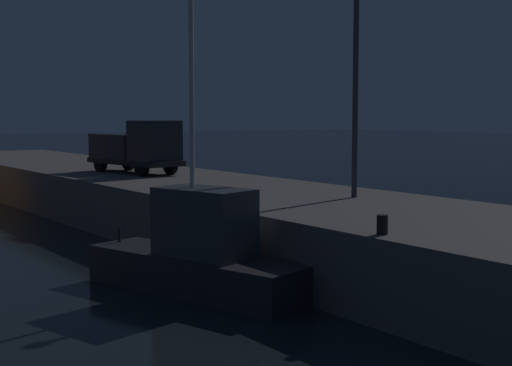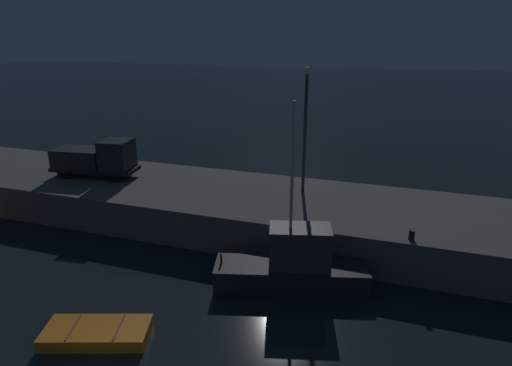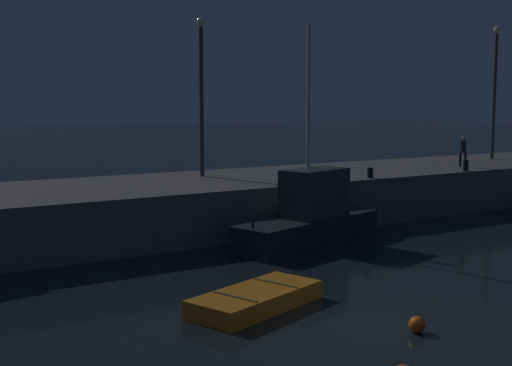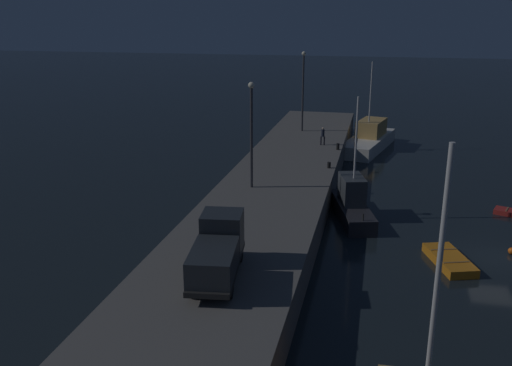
{
  "view_description": "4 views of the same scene",
  "coord_description": "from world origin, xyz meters",
  "px_view_note": "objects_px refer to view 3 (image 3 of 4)",
  "views": [
    {
      "loc": [
        23.03,
        -1.74,
        5.21
      ],
      "look_at": [
        1.52,
        13.46,
        2.7
      ],
      "focal_mm": 51.7,
      "sensor_mm": 36.0,
      "label": 1
    },
    {
      "loc": [
        8.79,
        -8.22,
        11.37
      ],
      "look_at": [
        1.17,
        14.73,
        2.91
      ],
      "focal_mm": 29.46,
      "sensor_mm": 36.0,
      "label": 2
    },
    {
      "loc": [
        -11.36,
        -12.75,
        5.73
      ],
      "look_at": [
        5.42,
        13.81,
        2.01
      ],
      "focal_mm": 47.34,
      "sensor_mm": 36.0,
      "label": 3
    },
    {
      "loc": [
        -33.14,
        7.41,
        14.3
      ],
      "look_at": [
        3.66,
        15.77,
        2.58
      ],
      "focal_mm": 38.69,
      "sensor_mm": 36.0,
      "label": 4
    }
  ],
  "objects_px": {
    "lamp_post_east": "(495,83)",
    "bollard_west": "(466,165)",
    "fishing_boat_blue": "(310,217)",
    "lamp_post_west": "(201,84)",
    "mooring_buoy_near": "(417,325)",
    "bollard_east": "(370,173)",
    "dockworker": "(463,150)",
    "dinghy_orange_near": "(256,299)"
  },
  "relations": [
    {
      "from": "mooring_buoy_near",
      "to": "bollard_east",
      "type": "xyz_separation_m",
      "value": [
        9.35,
        12.25,
        2.25
      ]
    },
    {
      "from": "fishing_boat_blue",
      "to": "dockworker",
      "type": "xyz_separation_m",
      "value": [
        13.2,
        3.61,
        2.06
      ]
    },
    {
      "from": "fishing_boat_blue",
      "to": "lamp_post_west",
      "type": "relative_size",
      "value": 1.17
    },
    {
      "from": "mooring_buoy_near",
      "to": "lamp_post_east",
      "type": "relative_size",
      "value": 0.05
    },
    {
      "from": "lamp_post_west",
      "to": "bollard_east",
      "type": "relative_size",
      "value": 15.42
    },
    {
      "from": "dinghy_orange_near",
      "to": "bollard_east",
      "type": "relative_size",
      "value": 9.06
    },
    {
      "from": "lamp_post_west",
      "to": "bollard_west",
      "type": "xyz_separation_m",
      "value": [
        12.79,
        -5.14,
        -4.14
      ]
    },
    {
      "from": "dinghy_orange_near",
      "to": "fishing_boat_blue",
      "type": "bearing_deg",
      "value": 43.32
    },
    {
      "from": "fishing_boat_blue",
      "to": "mooring_buoy_near",
      "type": "bearing_deg",
      "value": -112.61
    },
    {
      "from": "bollard_west",
      "to": "lamp_post_west",
      "type": "bearing_deg",
      "value": 158.12
    },
    {
      "from": "dinghy_orange_near",
      "to": "mooring_buoy_near",
      "type": "xyz_separation_m",
      "value": [
        2.33,
        -3.9,
        -0.05
      ]
    },
    {
      "from": "fishing_boat_blue",
      "to": "bollard_east",
      "type": "height_order",
      "value": "fishing_boat_blue"
    },
    {
      "from": "dockworker",
      "to": "bollard_west",
      "type": "bearing_deg",
      "value": -135.33
    },
    {
      "from": "mooring_buoy_near",
      "to": "lamp_post_west",
      "type": "distance_m",
      "value": 18.61
    },
    {
      "from": "lamp_post_west",
      "to": "lamp_post_east",
      "type": "xyz_separation_m",
      "value": [
        20.43,
        -0.7,
        0.38
      ]
    },
    {
      "from": "fishing_boat_blue",
      "to": "lamp_post_west",
      "type": "height_order",
      "value": "lamp_post_west"
    },
    {
      "from": "dinghy_orange_near",
      "to": "lamp_post_west",
      "type": "bearing_deg",
      "value": 68.2
    },
    {
      "from": "lamp_post_west",
      "to": "mooring_buoy_near",
      "type": "bearing_deg",
      "value": -99.87
    },
    {
      "from": "lamp_post_west",
      "to": "dockworker",
      "type": "xyz_separation_m",
      "value": [
        14.39,
        -3.55,
        -3.46
      ]
    },
    {
      "from": "mooring_buoy_near",
      "to": "lamp_post_west",
      "type": "bearing_deg",
      "value": 80.13
    },
    {
      "from": "fishing_boat_blue",
      "to": "bollard_east",
      "type": "xyz_separation_m",
      "value": [
        5.17,
        2.21,
        1.34
      ]
    },
    {
      "from": "mooring_buoy_near",
      "to": "dockworker",
      "type": "height_order",
      "value": "dockworker"
    },
    {
      "from": "lamp_post_west",
      "to": "bollard_west",
      "type": "relative_size",
      "value": 12.73
    },
    {
      "from": "fishing_boat_blue",
      "to": "dockworker",
      "type": "distance_m",
      "value": 13.84
    },
    {
      "from": "fishing_boat_blue",
      "to": "bollard_east",
      "type": "bearing_deg",
      "value": 23.16
    },
    {
      "from": "mooring_buoy_near",
      "to": "dockworker",
      "type": "relative_size",
      "value": 0.25
    },
    {
      "from": "lamp_post_east",
      "to": "bollard_west",
      "type": "relative_size",
      "value": 13.97
    },
    {
      "from": "fishing_boat_blue",
      "to": "bollard_west",
      "type": "xyz_separation_m",
      "value": [
        11.6,
        2.03,
        1.39
      ]
    },
    {
      "from": "bollard_west",
      "to": "dockworker",
      "type": "bearing_deg",
      "value": 44.67
    },
    {
      "from": "lamp_post_west",
      "to": "lamp_post_east",
      "type": "relative_size",
      "value": 0.91
    },
    {
      "from": "mooring_buoy_near",
      "to": "bollard_west",
      "type": "relative_size",
      "value": 0.72
    },
    {
      "from": "dinghy_orange_near",
      "to": "dockworker",
      "type": "distance_m",
      "value": 22.18
    },
    {
      "from": "lamp_post_east",
      "to": "lamp_post_west",
      "type": "bearing_deg",
      "value": 178.03
    },
    {
      "from": "lamp_post_west",
      "to": "bollard_west",
      "type": "distance_m",
      "value": 14.39
    },
    {
      "from": "lamp_post_east",
      "to": "bollard_east",
      "type": "height_order",
      "value": "lamp_post_east"
    },
    {
      "from": "mooring_buoy_near",
      "to": "bollard_west",
      "type": "distance_m",
      "value": 19.99
    },
    {
      "from": "lamp_post_west",
      "to": "bollard_east",
      "type": "bearing_deg",
      "value": -37.92
    },
    {
      "from": "lamp_post_east",
      "to": "bollard_west",
      "type": "xyz_separation_m",
      "value": [
        -7.65,
        -4.43,
        -4.52
      ]
    },
    {
      "from": "fishing_boat_blue",
      "to": "mooring_buoy_near",
      "type": "distance_m",
      "value": 10.91
    },
    {
      "from": "fishing_boat_blue",
      "to": "lamp_post_east",
      "type": "xyz_separation_m",
      "value": [
        19.25,
        6.46,
        5.91
      ]
    },
    {
      "from": "fishing_boat_blue",
      "to": "dinghy_orange_near",
      "type": "bearing_deg",
      "value": -136.68
    },
    {
      "from": "dinghy_orange_near",
      "to": "bollard_west",
      "type": "bearing_deg",
      "value": 24.27
    }
  ]
}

